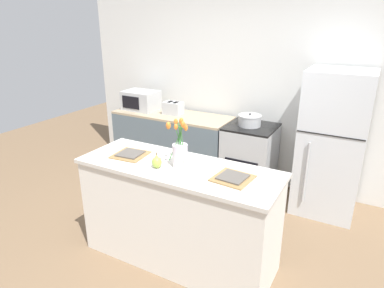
# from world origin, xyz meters

# --- Properties ---
(ground_plane) EXTENTS (10.00, 10.00, 0.00)m
(ground_plane) POSITION_xyz_m (0.00, 0.00, 0.00)
(ground_plane) COLOR brown
(back_wall) EXTENTS (5.20, 0.08, 2.70)m
(back_wall) POSITION_xyz_m (0.00, 2.00, 1.35)
(back_wall) COLOR silver
(back_wall) RESTS_ON ground_plane
(kitchen_island) EXTENTS (1.80, 0.66, 0.96)m
(kitchen_island) POSITION_xyz_m (0.00, 0.00, 0.48)
(kitchen_island) COLOR silver
(kitchen_island) RESTS_ON ground_plane
(back_counter) EXTENTS (1.68, 0.60, 0.90)m
(back_counter) POSITION_xyz_m (-1.06, 1.60, 0.45)
(back_counter) COLOR slate
(back_counter) RESTS_ON ground_plane
(stove_range) EXTENTS (0.60, 0.61, 0.90)m
(stove_range) POSITION_xyz_m (0.10, 1.60, 0.45)
(stove_range) COLOR #B2B5B7
(stove_range) RESTS_ON ground_plane
(refrigerator) EXTENTS (0.68, 0.67, 1.65)m
(refrigerator) POSITION_xyz_m (1.05, 1.60, 0.83)
(refrigerator) COLOR silver
(refrigerator) RESTS_ON ground_plane
(flower_vase) EXTENTS (0.17, 0.18, 0.42)m
(flower_vase) POSITION_xyz_m (0.02, 0.00, 1.10)
(flower_vase) COLOR silver
(flower_vase) RESTS_ON kitchen_island
(pear_figurine) EXTENTS (0.08, 0.08, 0.14)m
(pear_figurine) POSITION_xyz_m (-0.14, -0.12, 1.01)
(pear_figurine) COLOR #9EBC47
(pear_figurine) RESTS_ON kitchen_island
(plate_setting_left) EXTENTS (0.31, 0.31, 0.02)m
(plate_setting_left) POSITION_xyz_m (-0.51, -0.01, 0.97)
(plate_setting_left) COLOR olive
(plate_setting_left) RESTS_ON kitchen_island
(plate_setting_right) EXTENTS (0.31, 0.31, 0.02)m
(plate_setting_right) POSITION_xyz_m (0.51, -0.01, 0.97)
(plate_setting_right) COLOR olive
(plate_setting_right) RESTS_ON kitchen_island
(toaster) EXTENTS (0.28, 0.18, 0.17)m
(toaster) POSITION_xyz_m (-1.05, 1.60, 0.98)
(toaster) COLOR #B7BABC
(toaster) RESTS_ON back_counter
(cooking_pot) EXTENTS (0.29, 0.29, 0.16)m
(cooking_pot) POSITION_xyz_m (0.07, 1.60, 0.96)
(cooking_pot) COLOR #B2B5B7
(cooking_pot) RESTS_ON stove_range
(microwave) EXTENTS (0.48, 0.37, 0.27)m
(microwave) POSITION_xyz_m (-1.59, 1.60, 1.03)
(microwave) COLOR #B7BABC
(microwave) RESTS_ON back_counter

